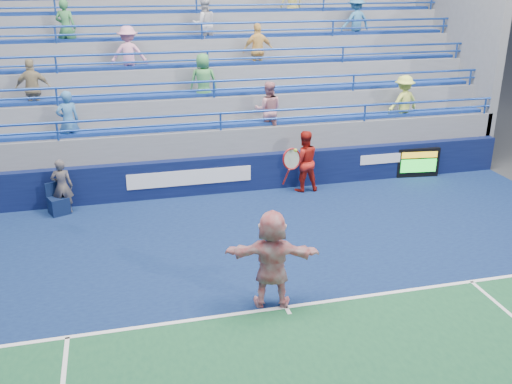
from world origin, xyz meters
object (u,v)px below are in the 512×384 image
object	(u,v)px
judge_chair	(59,204)
line_judge	(62,186)
ball_girl	(304,161)
serve_speed_board	(418,163)
tennis_player	(272,259)

from	to	relation	value
judge_chair	line_judge	distance (m)	0.51
judge_chair	ball_girl	distance (m)	7.02
judge_chair	line_judge	bearing A→B (deg)	12.24
serve_speed_board	line_judge	bearing A→B (deg)	-178.25
serve_speed_board	line_judge	xyz separation A→B (m)	(-10.76, -0.33, 0.29)
tennis_player	ball_girl	distance (m)	6.39
line_judge	judge_chair	bearing A→B (deg)	17.76
ball_girl	serve_speed_board	bearing A→B (deg)	-175.27
judge_chair	line_judge	world-z (taller)	line_judge
tennis_player	ball_girl	bearing A→B (deg)	66.10
judge_chair	tennis_player	bearing A→B (deg)	-52.62
tennis_player	line_judge	distance (m)	7.19
serve_speed_board	tennis_player	distance (m)	8.95
serve_speed_board	judge_chair	distance (m)	10.92
ball_girl	tennis_player	bearing A→B (deg)	66.86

